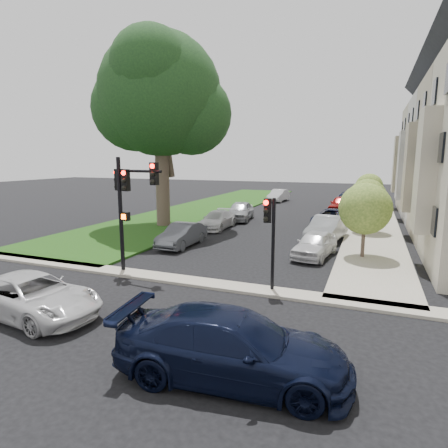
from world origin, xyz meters
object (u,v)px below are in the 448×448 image
at_px(traffic_signal_main, 128,194).
at_px(small_tree_c, 369,187).
at_px(car_cross_near, 32,296).
at_px(car_parked_0, 315,244).
at_px(small_tree_a, 365,209).
at_px(car_parked_5, 182,235).
at_px(traffic_signal_secondary, 270,227).
at_px(car_parked_4, 345,200).
at_px(car_parked_3, 342,204).
at_px(car_parked_9, 278,195).
at_px(eucalyptus, 159,95).
at_px(small_tree_b, 367,198).
at_px(car_parked_6, 217,220).
at_px(car_parked_1, 327,229).
at_px(car_cross_far, 232,346).
at_px(car_parked_2, 331,218).
at_px(car_parked_7, 240,211).

bearing_deg(traffic_signal_main, small_tree_c, 67.83).
relative_size(car_cross_near, car_parked_0, 1.22).
bearing_deg(small_tree_a, car_parked_5, -174.70).
bearing_deg(car_cross_near, traffic_signal_main, 3.95).
bearing_deg(traffic_signal_secondary, car_parked_4, 88.29).
relative_size(car_parked_3, car_parked_4, 1.02).
bearing_deg(car_parked_9, eucalyptus, -97.53).
xyz_separation_m(car_cross_near, car_parked_3, (7.47, 28.33, 0.12)).
relative_size(small_tree_b, traffic_signal_secondary, 1.02).
bearing_deg(small_tree_a, car_parked_6, 153.74).
relative_size(car_parked_5, car_parked_6, 0.92).
xyz_separation_m(small_tree_a, car_parked_4, (-2.36, 22.58, -1.92)).
xyz_separation_m(traffic_signal_main, car_parked_9, (-0.48, 30.25, -2.83)).
distance_m(small_tree_a, car_parked_1, 4.63).
relative_size(small_tree_a, car_parked_1, 0.83).
distance_m(small_tree_c, car_parked_9, 12.23).
bearing_deg(car_parked_9, car_parked_3, -37.39).
xyz_separation_m(eucalyptus, car_parked_1, (12.12, -0.71, -8.77)).
height_order(small_tree_c, car_cross_far, small_tree_c).
bearing_deg(small_tree_a, car_cross_near, -130.55).
relative_size(car_parked_3, car_parked_6, 1.06).
height_order(car_parked_1, car_parked_3, car_parked_3).
relative_size(small_tree_b, car_parked_0, 0.93).
bearing_deg(car_parked_2, car_cross_near, -97.71).
bearing_deg(car_parked_9, car_parked_4, -5.02).
distance_m(small_tree_c, car_parked_2, 8.52).
xyz_separation_m(car_cross_near, car_parked_0, (7.46, 10.95, 0.00)).
xyz_separation_m(small_tree_b, car_parked_0, (-2.32, -7.59, -1.79)).
bearing_deg(traffic_signal_secondary, traffic_signal_main, 179.63).
distance_m(eucalyptus, small_tree_b, 16.20).
bearing_deg(car_parked_2, small_tree_a, -63.26).
distance_m(car_cross_far, car_parked_7, 22.76).
height_order(car_parked_0, car_parked_4, car_parked_0).
bearing_deg(car_cross_far, car_parked_9, 5.54).
bearing_deg(car_parked_6, car_parked_9, 89.30).
distance_m(traffic_signal_secondary, car_parked_7, 17.04).
xyz_separation_m(car_parked_1, car_parked_9, (-7.87, 20.25, -0.06)).
xyz_separation_m(car_parked_5, car_parked_7, (0.07, 10.14, 0.10)).
bearing_deg(car_cross_far, car_cross_near, 76.65).
distance_m(eucalyptus, car_parked_0, 15.68).
bearing_deg(car_parked_9, car_parked_0, -67.65).
distance_m(traffic_signal_main, car_parked_4, 29.96).
relative_size(car_parked_1, car_parked_7, 1.03).
xyz_separation_m(small_tree_a, car_parked_3, (-2.31, 16.89, -1.79)).
xyz_separation_m(eucalyptus, car_parked_5, (4.42, -5.29, -8.87)).
bearing_deg(car_parked_9, car_cross_far, -73.54).
xyz_separation_m(traffic_signal_main, traffic_signal_secondary, (6.37, -0.04, -1.01)).
xyz_separation_m(car_parked_0, car_parked_4, (-0.03, 23.07, -0.01)).
bearing_deg(car_parked_7, small_tree_a, -50.94).
distance_m(small_tree_a, car_parked_9, 26.01).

